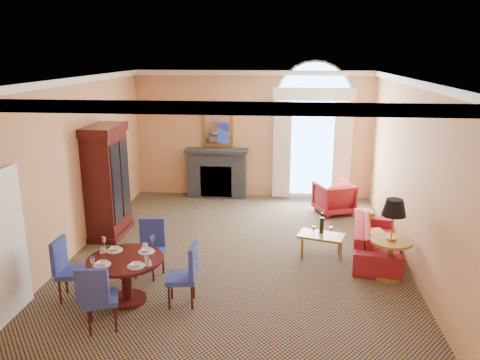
# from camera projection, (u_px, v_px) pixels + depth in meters

# --- Properties ---
(ground) EXTENTS (7.50, 7.50, 0.00)m
(ground) POSITION_uv_depth(u_px,v_px,m) (237.00, 254.00, 8.68)
(ground) COLOR #121739
(ground) RESTS_ON ground
(room_envelope) EXTENTS (6.04, 7.52, 3.45)m
(room_envelope) POSITION_uv_depth(u_px,v_px,m) (240.00, 115.00, 8.66)
(room_envelope) COLOR tan
(room_envelope) RESTS_ON ground
(armoire) EXTENTS (0.65, 1.15, 2.26)m
(armoire) POSITION_uv_depth(u_px,v_px,m) (107.00, 183.00, 9.39)
(armoire) COLOR #330C0B
(armoire) RESTS_ON ground
(dining_table) EXTENTS (1.12, 1.12, 0.90)m
(dining_table) POSITION_uv_depth(u_px,v_px,m) (126.00, 269.00, 6.92)
(dining_table) COLOR #330C0B
(dining_table) RESTS_ON ground
(dining_chair_north) EXTENTS (0.52, 0.52, 0.96)m
(dining_chair_north) POSITION_uv_depth(u_px,v_px,m) (151.00, 243.00, 7.81)
(dining_chair_north) COLOR navy
(dining_chair_north) RESTS_ON ground
(dining_chair_south) EXTENTS (0.55, 0.55, 0.96)m
(dining_chair_south) POSITION_uv_depth(u_px,v_px,m) (97.00, 295.00, 6.16)
(dining_chair_south) COLOR navy
(dining_chair_south) RESTS_ON ground
(dining_chair_east) EXTENTS (0.48, 0.48, 0.96)m
(dining_chair_east) POSITION_uv_depth(u_px,v_px,m) (187.00, 271.00, 6.83)
(dining_chair_east) COLOR navy
(dining_chair_east) RESTS_ON ground
(dining_chair_west) EXTENTS (0.49, 0.49, 0.96)m
(dining_chair_west) POSITION_uv_depth(u_px,v_px,m) (66.00, 265.00, 7.02)
(dining_chair_west) COLOR navy
(dining_chair_west) RESTS_ON ground
(sofa) EXTENTS (1.11, 2.16, 0.60)m
(sofa) POSITION_uv_depth(u_px,v_px,m) (377.00, 240.00, 8.58)
(sofa) COLOR maroon
(sofa) RESTS_ON ground
(armchair) EXTENTS (1.03, 1.04, 0.73)m
(armchair) POSITION_uv_depth(u_px,v_px,m) (334.00, 198.00, 10.83)
(armchair) COLOR maroon
(armchair) RESTS_ON ground
(coffee_table) EXTENTS (0.91, 0.66, 0.80)m
(coffee_table) POSITION_uv_depth(u_px,v_px,m) (321.00, 235.00, 8.54)
(coffee_table) COLOR olive
(coffee_table) RESTS_ON ground
(side_table) EXTENTS (0.67, 0.67, 1.34)m
(side_table) POSITION_uv_depth(u_px,v_px,m) (392.00, 230.00, 7.58)
(side_table) COLOR olive
(side_table) RESTS_ON ground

